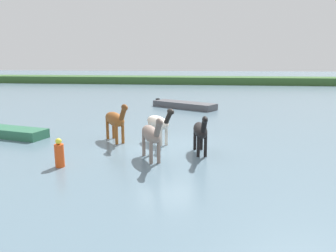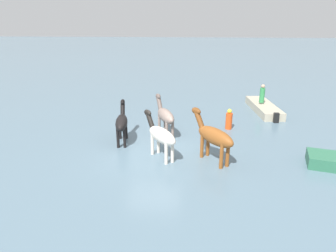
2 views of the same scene
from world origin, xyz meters
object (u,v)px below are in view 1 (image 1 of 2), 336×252
at_px(horse_rear_stallion, 200,131).
at_px(boat_motor_center, 8,133).
at_px(horse_dun_straggler, 159,123).
at_px(horse_chestnut_trailing, 151,135).
at_px(boat_launch_far, 184,106).
at_px(horse_dark_mare, 115,120).
at_px(buoy_channel_marker, 59,154).

height_order(horse_rear_stallion, boat_motor_center, horse_rear_stallion).
xyz_separation_m(horse_dun_straggler, horse_chestnut_trailing, (0.11, -2.69, 0.03)).
bearing_deg(boat_launch_far, horse_dun_straggler, -61.18).
xyz_separation_m(horse_dark_mare, buoy_channel_marker, (-1.05, -4.09, -0.62)).
relative_size(horse_rear_stallion, boat_motor_center, 0.52).
height_order(horse_rear_stallion, horse_dark_mare, horse_dark_mare).
relative_size(horse_dark_mare, boat_motor_center, 0.49).
bearing_deg(buoy_channel_marker, boat_motor_center, 138.54).
distance_m(horse_rear_stallion, horse_dark_mare, 4.60).
bearing_deg(horse_dun_straggler, buoy_channel_marker, -77.73).
xyz_separation_m(boat_motor_center, buoy_channel_marker, (5.05, -4.46, 0.34)).
xyz_separation_m(horse_rear_stallion, buoy_channel_marker, (-5.35, -2.46, -0.52)).
xyz_separation_m(horse_chestnut_trailing, boat_launch_far, (0.26, 14.76, -0.89)).
bearing_deg(horse_dark_mare, buoy_channel_marker, -52.41).
bearing_deg(boat_motor_center, horse_dun_straggler, 10.33).
distance_m(horse_chestnut_trailing, buoy_channel_marker, 3.66).
bearing_deg(buoy_channel_marker, horse_rear_stallion, 24.70).
xyz_separation_m(horse_rear_stallion, horse_dark_mare, (-4.30, 1.63, 0.10)).
relative_size(horse_rear_stallion, boat_launch_far, 0.42).
bearing_deg(buoy_channel_marker, boat_launch_far, 77.24).
height_order(horse_dun_straggler, boat_motor_center, horse_dun_straggler).
bearing_deg(horse_rear_stallion, boat_launch_far, 177.42).
relative_size(horse_chestnut_trailing, boat_launch_far, 0.42).
height_order(horse_rear_stallion, horse_dun_straggler, horse_dun_straggler).
distance_m(boat_launch_far, boat_motor_center, 14.49).
bearing_deg(horse_rear_stallion, horse_dun_straggler, -136.06).
height_order(horse_dun_straggler, buoy_channel_marker, horse_dun_straggler).
height_order(boat_motor_center, buoy_channel_marker, buoy_channel_marker).
relative_size(horse_dun_straggler, horse_dark_mare, 0.91).
bearing_deg(horse_dun_straggler, horse_rear_stallion, 15.21).
height_order(horse_chestnut_trailing, boat_motor_center, horse_chestnut_trailing).
bearing_deg(horse_rear_stallion, horse_dark_mare, -120.54).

